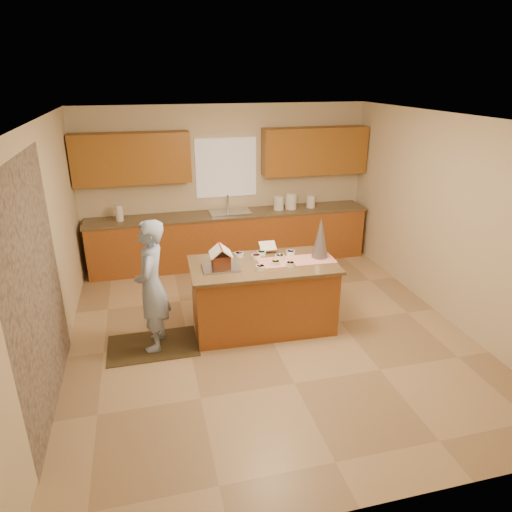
# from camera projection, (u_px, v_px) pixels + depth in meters

# --- Properties ---
(floor) EXTENTS (5.50, 5.50, 0.00)m
(floor) POSITION_uv_depth(u_px,v_px,m) (267.00, 331.00, 6.09)
(floor) COLOR tan
(floor) RESTS_ON ground
(ceiling) EXTENTS (5.50, 5.50, 0.00)m
(ceiling) POSITION_uv_depth(u_px,v_px,m) (269.00, 119.00, 5.09)
(ceiling) COLOR silver
(ceiling) RESTS_ON floor
(wall_back) EXTENTS (5.50, 5.50, 0.00)m
(wall_back) POSITION_uv_depth(u_px,v_px,m) (226.00, 185.00, 8.07)
(wall_back) COLOR beige
(wall_back) RESTS_ON floor
(wall_front) EXTENTS (5.50, 5.50, 0.00)m
(wall_front) POSITION_uv_depth(u_px,v_px,m) (377.00, 363.00, 3.11)
(wall_front) COLOR beige
(wall_front) RESTS_ON floor
(wall_left) EXTENTS (5.50, 5.50, 0.00)m
(wall_left) POSITION_uv_depth(u_px,v_px,m) (47.00, 253.00, 5.02)
(wall_left) COLOR beige
(wall_left) RESTS_ON floor
(wall_right) EXTENTS (5.50, 5.50, 0.00)m
(wall_right) POSITION_uv_depth(u_px,v_px,m) (449.00, 220.00, 6.15)
(wall_right) COLOR beige
(wall_right) RESTS_ON floor
(stone_accent) EXTENTS (0.00, 2.50, 2.50)m
(stone_accent) POSITION_uv_depth(u_px,v_px,m) (37.00, 292.00, 4.34)
(stone_accent) COLOR gray
(stone_accent) RESTS_ON wall_left
(window_curtain) EXTENTS (1.05, 0.03, 1.00)m
(window_curtain) POSITION_uv_depth(u_px,v_px,m) (226.00, 168.00, 7.93)
(window_curtain) COLOR white
(window_curtain) RESTS_ON wall_back
(back_counter_base) EXTENTS (4.80, 0.60, 0.88)m
(back_counter_base) POSITION_uv_depth(u_px,v_px,m) (231.00, 239.00, 8.13)
(back_counter_base) COLOR #98541F
(back_counter_base) RESTS_ON floor
(back_counter_top) EXTENTS (4.85, 0.63, 0.04)m
(back_counter_top) POSITION_uv_depth(u_px,v_px,m) (230.00, 214.00, 7.96)
(back_counter_top) COLOR brown
(back_counter_top) RESTS_ON back_counter_base
(upper_cabinet_left) EXTENTS (1.85, 0.35, 0.80)m
(upper_cabinet_left) POSITION_uv_depth(u_px,v_px,m) (132.00, 158.00, 7.35)
(upper_cabinet_left) COLOR olive
(upper_cabinet_left) RESTS_ON wall_back
(upper_cabinet_right) EXTENTS (1.85, 0.35, 0.80)m
(upper_cabinet_right) POSITION_uv_depth(u_px,v_px,m) (315.00, 151.00, 8.05)
(upper_cabinet_right) COLOR olive
(upper_cabinet_right) RESTS_ON wall_back
(sink) EXTENTS (0.70, 0.45, 0.12)m
(sink) POSITION_uv_depth(u_px,v_px,m) (230.00, 215.00, 7.97)
(sink) COLOR silver
(sink) RESTS_ON back_counter_top
(faucet) EXTENTS (0.03, 0.03, 0.28)m
(faucet) POSITION_uv_depth(u_px,v_px,m) (228.00, 202.00, 8.06)
(faucet) COLOR silver
(faucet) RESTS_ON back_counter_top
(island_base) EXTENTS (1.81, 0.96, 0.87)m
(island_base) POSITION_uv_depth(u_px,v_px,m) (263.00, 297.00, 6.05)
(island_base) COLOR #98541F
(island_base) RESTS_ON floor
(island_top) EXTENTS (1.90, 1.04, 0.04)m
(island_top) POSITION_uv_depth(u_px,v_px,m) (263.00, 265.00, 5.88)
(island_top) COLOR brown
(island_top) RESTS_ON island_base
(table_runner) EXTENTS (1.00, 0.39, 0.01)m
(table_runner) POSITION_uv_depth(u_px,v_px,m) (297.00, 260.00, 5.96)
(table_runner) COLOR red
(table_runner) RESTS_ON island_top
(baking_tray) EXTENTS (0.47, 0.35, 0.02)m
(baking_tray) POSITION_uv_depth(u_px,v_px,m) (221.00, 268.00, 5.72)
(baking_tray) COLOR silver
(baking_tray) RESTS_ON island_top
(cookbook) EXTENTS (0.22, 0.18, 0.09)m
(cookbook) POSITION_uv_depth(u_px,v_px,m) (268.00, 246.00, 6.21)
(cookbook) COLOR white
(cookbook) RESTS_ON island_top
(tinsel_tree) EXTENTS (0.23, 0.23, 0.55)m
(tinsel_tree) POSITION_uv_depth(u_px,v_px,m) (321.00, 238.00, 5.97)
(tinsel_tree) COLOR #A4A4AF
(tinsel_tree) RESTS_ON island_top
(rug) EXTENTS (1.10, 0.72, 0.01)m
(rug) POSITION_uv_depth(u_px,v_px,m) (153.00, 346.00, 5.75)
(rug) COLOR black
(rug) RESTS_ON floor
(boy) EXTENTS (0.50, 0.66, 1.62)m
(boy) POSITION_uv_depth(u_px,v_px,m) (152.00, 286.00, 5.46)
(boy) COLOR #90A7CD
(boy) RESTS_ON rug
(canister_a) EXTENTS (0.18, 0.18, 0.24)m
(canister_a) POSITION_uv_depth(u_px,v_px,m) (279.00, 203.00, 8.11)
(canister_a) COLOR white
(canister_a) RESTS_ON back_counter_top
(canister_b) EXTENTS (0.20, 0.20, 0.29)m
(canister_b) POSITION_uv_depth(u_px,v_px,m) (291.00, 201.00, 8.15)
(canister_b) COLOR white
(canister_b) RESTS_ON back_counter_top
(canister_c) EXTENTS (0.15, 0.15, 0.22)m
(canister_c) POSITION_uv_depth(u_px,v_px,m) (311.00, 201.00, 8.25)
(canister_c) COLOR white
(canister_c) RESTS_ON back_counter_top
(paper_towel) EXTENTS (0.12, 0.12, 0.26)m
(paper_towel) POSITION_uv_depth(u_px,v_px,m) (119.00, 213.00, 7.49)
(paper_towel) COLOR white
(paper_towel) RESTS_ON back_counter_top
(gingerbread_house) EXTENTS (0.28, 0.29, 0.28)m
(gingerbread_house) POSITION_uv_depth(u_px,v_px,m) (221.00, 259.00, 5.68)
(gingerbread_house) COLOR #592D17
(gingerbread_house) RESTS_ON baking_tray
(candy_bowls) EXTENTS (0.80, 0.61, 0.05)m
(candy_bowls) POSITION_uv_depth(u_px,v_px,m) (269.00, 258.00, 5.96)
(candy_bowls) COLOR orange
(candy_bowls) RESTS_ON island_top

